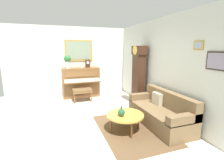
{
  "coord_description": "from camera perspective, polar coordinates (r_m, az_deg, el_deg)",
  "views": [
    {
      "loc": [
        4.29,
        -0.57,
        1.93
      ],
      "look_at": [
        -0.43,
        1.07,
        0.96
      ],
      "focal_mm": 26.1,
      "sensor_mm": 36.0,
      "label": 1
    }
  ],
  "objects": [
    {
      "name": "area_rug",
      "position": [
        4.17,
        7.02,
        -16.68
      ],
      "size": [
        2.1,
        1.5,
        0.01
      ],
      "primitive_type": "cube",
      "color": "brown",
      "rests_on": "ground_plane"
    },
    {
      "name": "piano",
      "position": [
        6.72,
        -10.83,
        -0.69
      ],
      "size": [
        0.87,
        1.44,
        1.18
      ],
      "color": "brown",
      "rests_on": "ground_plane"
    },
    {
      "name": "grandfather_clock",
      "position": [
        5.63,
        9.21,
        0.94
      ],
      "size": [
        0.52,
        0.34,
        2.03
      ],
      "color": "#3D2316",
      "rests_on": "ground_plane"
    },
    {
      "name": "coffee_table",
      "position": [
        3.94,
        4.61,
        -12.23
      ],
      "size": [
        0.88,
        0.88,
        0.41
      ],
      "color": "gold",
      "rests_on": "ground_plane"
    },
    {
      "name": "teacup",
      "position": [
        6.53,
        -10.47,
        4.39
      ],
      "size": [
        0.12,
        0.12,
        0.06
      ],
      "color": "beige",
      "rests_on": "piano"
    },
    {
      "name": "mantel_clock",
      "position": [
        6.65,
        -8.54,
        5.85
      ],
      "size": [
        0.13,
        0.18,
        0.38
      ],
      "color": "#3D2316",
      "rests_on": "piano"
    },
    {
      "name": "ground_plane",
      "position": [
        4.75,
        -10.88,
        -13.87
      ],
      "size": [
        6.4,
        6.0,
        0.1
      ],
      "primitive_type": "cube",
      "color": "beige"
    },
    {
      "name": "couch",
      "position": [
        4.47,
        16.66,
        -10.75
      ],
      "size": [
        1.9,
        0.8,
        0.84
      ],
      "color": "brown",
      "rests_on": "ground_plane"
    },
    {
      "name": "green_jug",
      "position": [
        3.79,
        3.3,
        -11.26
      ],
      "size": [
        0.17,
        0.17,
        0.24
      ],
      "color": "#234C33",
      "rests_on": "coffee_table"
    },
    {
      "name": "wall_back",
      "position": [
        5.23,
        15.57,
        4.75
      ],
      "size": [
        5.3,
        0.13,
        2.8
      ],
      "color": "silver",
      "rests_on": "ground_plane"
    },
    {
      "name": "wall_left",
      "position": [
        6.93,
        -14.43,
        6.31
      ],
      "size": [
        0.13,
        4.9,
        2.8
      ],
      "color": "silver",
      "rests_on": "ground_plane"
    },
    {
      "name": "piano_bench",
      "position": [
        6.06,
        -10.42,
        -3.79
      ],
      "size": [
        0.42,
        0.7,
        0.48
      ],
      "color": "brown",
      "rests_on": "ground_plane"
    },
    {
      "name": "flower_vase",
      "position": [
        6.54,
        -15.34,
        6.75
      ],
      "size": [
        0.26,
        0.26,
        0.58
      ],
      "color": "silver",
      "rests_on": "piano"
    }
  ]
}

